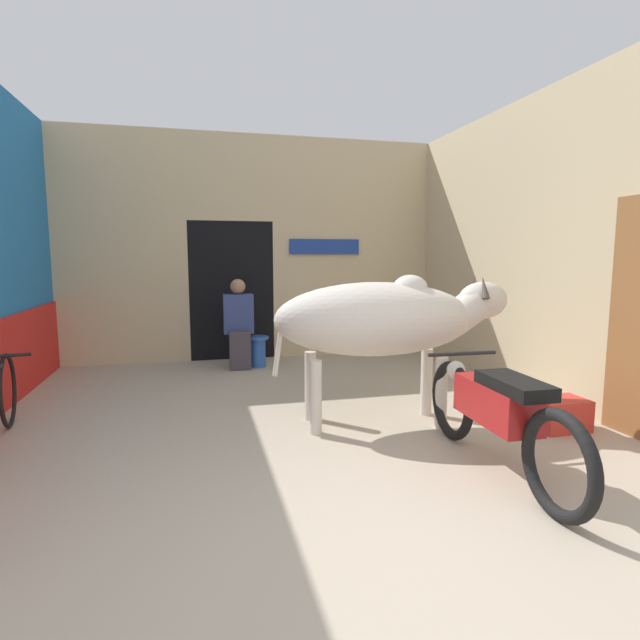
{
  "coord_description": "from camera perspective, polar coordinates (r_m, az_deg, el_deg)",
  "views": [
    {
      "loc": [
        -0.86,
        -2.21,
        1.53
      ],
      "look_at": [
        0.28,
        2.36,
        0.93
      ],
      "focal_mm": 28.0,
      "sensor_mm": 36.0,
      "label": 1
    }
  ],
  "objects": [
    {
      "name": "wall_back_with_doorway",
      "position": [
        7.74,
        -8.58,
        6.4
      ],
      "size": [
        5.5,
        0.93,
        3.29
      ],
      "color": "#C6B289",
      "rests_on": "ground_plane"
    },
    {
      "name": "motorcycle_near",
      "position": [
        3.79,
        19.5,
        -9.83
      ],
      "size": [
        0.58,
        2.0,
        0.77
      ],
      "color": "black",
      "rests_on": "ground_plane"
    },
    {
      "name": "ground_plane",
      "position": [
        2.82,
        6.81,
        -25.6
      ],
      "size": [
        30.0,
        30.0,
        0.0
      ],
      "primitive_type": "plane",
      "color": "tan"
    },
    {
      "name": "wall_right_with_door",
      "position": [
        6.04,
        23.94,
        7.56
      ],
      "size": [
        0.22,
        5.24,
        3.29
      ],
      "color": "#C6B289",
      "rests_on": "ground_plane"
    },
    {
      "name": "cow",
      "position": [
        4.53,
        7.32,
        0.06
      ],
      "size": [
        2.2,
        0.91,
        1.37
      ],
      "color": "beige",
      "rests_on": "ground_plane"
    },
    {
      "name": "shopkeeper_seated",
      "position": [
        6.9,
        -9.26,
        -0.2
      ],
      "size": [
        0.4,
        0.33,
        1.22
      ],
      "color": "#3D3842",
      "rests_on": "ground_plane"
    },
    {
      "name": "plastic_stool",
      "position": [
        7.0,
        -7.12,
        -3.48
      ],
      "size": [
        0.3,
        0.3,
        0.43
      ],
      "color": "#2856B2",
      "rests_on": "ground_plane"
    },
    {
      "name": "crate",
      "position": [
        4.98,
        25.75,
        -9.66
      ],
      "size": [
        0.44,
        0.32,
        0.28
      ],
      "color": "red",
      "rests_on": "ground_plane"
    }
  ]
}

